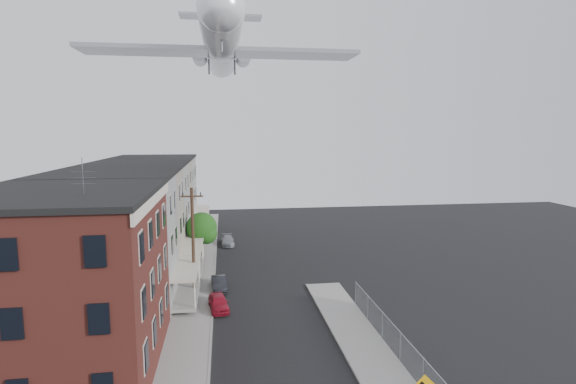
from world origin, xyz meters
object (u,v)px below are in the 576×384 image
car_mid (219,283)px  car_far (228,241)px  street_tree (203,229)px  car_near (218,303)px  utility_pole (193,240)px  airplane (221,45)px

car_mid → car_far: (0.92, 15.49, -0.02)m
street_tree → car_near: size_ratio=1.54×
utility_pole → car_far: 17.34m
utility_pole → car_mid: utility_pole is taller
car_near → airplane: bearing=79.5°
car_mid → car_far: size_ratio=0.92×
car_mid → car_far: car_mid is taller
airplane → car_far: bearing=87.7°
car_mid → airplane: 22.73m
car_mid → utility_pole: bearing=-156.6°
car_far → airplane: size_ratio=0.13×
car_mid → airplane: airplane is taller
utility_pole → airplane: airplane is taller
car_near → airplane: size_ratio=0.12×
street_tree → car_far: bearing=68.7°
car_near → car_far: car_near is taller
car_far → airplane: bearing=-93.5°
street_tree → car_far: size_ratio=1.42×
utility_pole → airplane: size_ratio=0.31×
utility_pole → street_tree: (0.33, 9.92, -1.22)m
car_mid → airplane: (0.61, 7.86, 21.32)m
car_near → car_far: 20.02m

